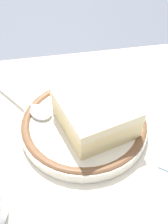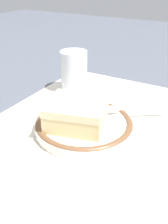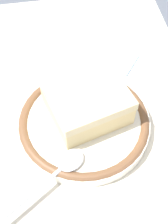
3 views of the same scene
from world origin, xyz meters
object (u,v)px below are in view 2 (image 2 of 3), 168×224
Objects in this scene: cup at (74,74)px; sugar_packet at (7,145)px; spoon at (119,109)px; plate at (84,124)px; cake_slice at (77,113)px.

cup is 1.92× the size of sugar_packet.
sugar_packet is at bearing 145.16° from spoon.
sugar_packet is (-0.25, -0.02, -0.04)m from cup.
plate is 0.14m from sugar_packet.
plate is 0.08m from spoon.
spoon is 0.16m from cup.
plate is 1.87× the size of cup.
cup is at bearing 5.00° from sugar_packet.
cup is (0.14, 0.11, 0.03)m from plate.
spoon reaches higher than plate.
sugar_packet is (-0.11, 0.08, -0.01)m from plate.
cake_slice reaches higher than spoon.
cake_slice is 0.13m from sugar_packet.
spoon is at bearing -34.84° from sugar_packet.
sugar_packet is at bearing 142.69° from plate.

